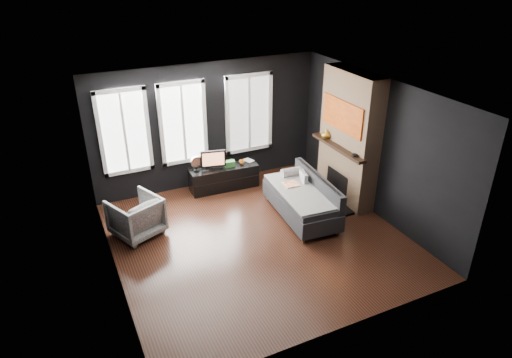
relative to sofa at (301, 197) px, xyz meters
name	(u,v)px	position (x,y,z in m)	size (l,w,h in m)	color
floor	(258,238)	(-1.10, -0.36, -0.41)	(5.00, 5.00, 0.00)	black
ceiling	(258,94)	(-1.10, -0.36, 2.29)	(5.00, 5.00, 0.00)	white
wall_back	(208,126)	(-1.10, 2.14, 0.94)	(5.00, 0.02, 2.70)	black
wall_left	(107,203)	(-3.60, -0.36, 0.94)	(0.02, 5.00, 2.70)	black
wall_right	(376,147)	(1.40, -0.36, 0.94)	(0.02, 5.00, 2.70)	black
windows	(185,81)	(-1.55, 2.10, 1.97)	(4.00, 0.16, 1.76)	white
fireplace	(349,138)	(1.20, 0.24, 0.94)	(0.70, 1.62, 2.70)	#93724C
sofa	(301,197)	(0.00, 0.00, 0.00)	(0.95, 1.90, 0.82)	#242426
stripe_pillow	(303,180)	(0.24, 0.33, 0.18)	(0.08, 0.33, 0.33)	gray
armchair	(136,215)	(-3.05, 0.72, 0.00)	(0.80, 0.75, 0.83)	white
media_console	(224,177)	(-0.93, 1.74, -0.15)	(1.49, 0.47, 0.51)	black
monitor	(213,159)	(-1.16, 1.73, 0.34)	(0.54, 0.12, 0.48)	black
desk_fan	(196,164)	(-1.52, 1.79, 0.28)	(0.24, 0.24, 0.35)	#999999
mug	(242,161)	(-0.50, 1.71, 0.16)	(0.11, 0.09, 0.11)	orange
book	(246,157)	(-0.39, 1.77, 0.22)	(0.17, 0.02, 0.23)	#B7A88E
storage_box	(229,164)	(-0.79, 1.72, 0.16)	(0.23, 0.14, 0.12)	#317031
mantel_vase	(326,134)	(0.95, 0.69, 0.92)	(0.20, 0.20, 0.20)	gold
mantel_clock	(355,155)	(0.95, -0.31, 0.84)	(0.11, 0.11, 0.04)	black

